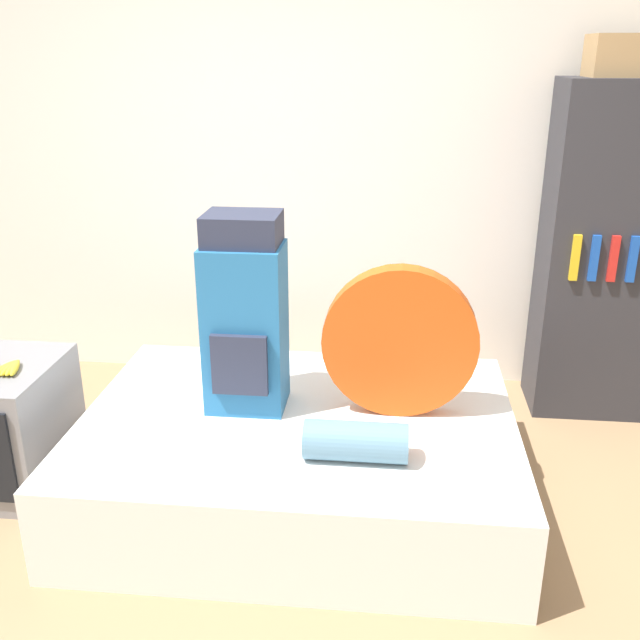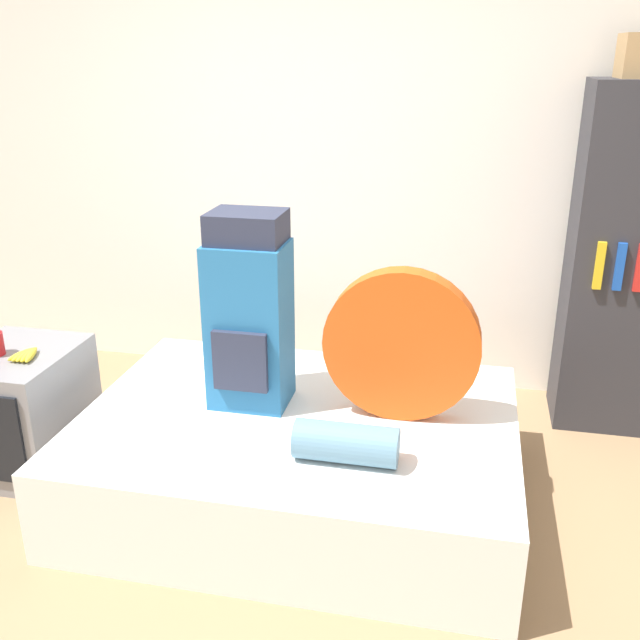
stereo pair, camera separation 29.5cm
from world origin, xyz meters
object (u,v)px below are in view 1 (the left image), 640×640
Objects in this scene: bookshelf at (610,254)px; cardboard_box at (626,55)px; tent_bag at (400,342)px; sleeping_roll at (356,441)px; backpack at (245,317)px; television at (5,425)px.

bookshelf is 1.00m from cardboard_box.
tent_bag reaches higher than sleeping_roll.
cardboard_box is (-0.06, 0.01, 0.99)m from bookshelf.
bookshelf reaches higher than sleeping_roll.
cardboard_box is at bearing 30.19° from backpack.
television is (-1.13, -0.10, -0.54)m from backpack.
tent_bag is at bearing 68.98° from sleeping_roll.
tent_bag is 0.51m from sleeping_roll.
backpack is 2.15× the size of sleeping_roll.
sleeping_roll is 0.23× the size of bookshelf.
backpack is 1.42× the size of television.
backpack reaches higher than television.
cardboard_box reaches higher than backpack.
bookshelf reaches higher than backpack.
backpack reaches higher than sleeping_roll.
sleeping_roll is at bearing -132.23° from bookshelf.
backpack is 2.04m from bookshelf.
tent_bag reaches higher than television.
cardboard_box is at bearing 49.41° from sleeping_roll.
backpack is 1.31× the size of tent_bag.
cardboard_box reaches higher than bookshelf.
television reaches higher than sleeping_roll.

